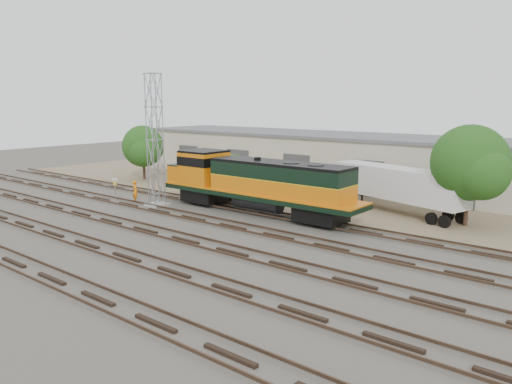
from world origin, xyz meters
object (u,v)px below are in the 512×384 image
Objects in this scene: signal_tower at (155,143)px; semi_trailer at (400,185)px; worker at (135,191)px; locomotive at (254,182)px.

semi_trailer is (17.11, 10.21, -3.06)m from signal_tower.
worker is at bearing -135.74° from semi_trailer.
locomotive is 11.44m from semi_trailer.
signal_tower reaches higher than worker.
semi_trailer reaches higher than worker.
locomotive reaches higher than worker.
signal_tower is (-8.19, -3.04, 2.84)m from locomotive.
signal_tower is 5.13m from worker.
locomotive is at bearing 20.35° from signal_tower.
locomotive is 1.53× the size of semi_trailer.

